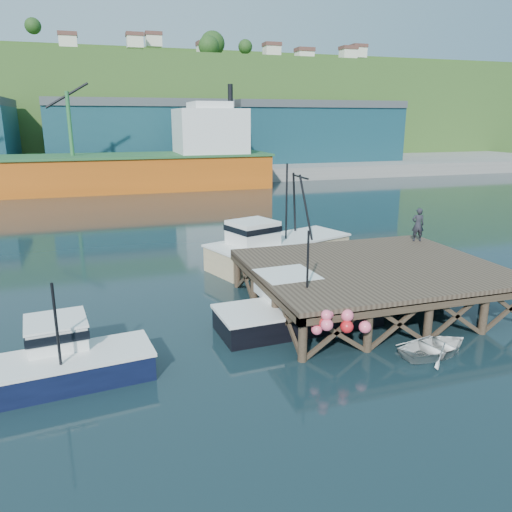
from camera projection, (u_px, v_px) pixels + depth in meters
name	position (u px, v px, depth m)	size (l,w,h in m)	color
ground	(268.00, 317.00, 23.88)	(300.00, 300.00, 0.00)	black
wharf	(374.00, 269.00, 24.80)	(12.00, 10.00, 2.62)	brown
far_quay	(139.00, 167.00, 87.94)	(160.00, 40.00, 2.00)	gray
warehouse_mid	(140.00, 136.00, 81.89)	(28.00, 16.00, 9.00)	#194853
warehouse_right	(308.00, 134.00, 90.66)	(30.00, 16.00, 9.00)	#194853
cargo_ship	(86.00, 166.00, 64.64)	(55.50, 10.00, 13.75)	#CB5913
hillside	(125.00, 111.00, 112.86)	(220.00, 50.00, 22.00)	#2D511E
boat_navy	(60.00, 360.00, 17.87)	(6.60, 3.82, 3.99)	black
boat_black	(296.00, 307.00, 22.79)	(7.65, 6.42, 4.64)	black
trawler	(276.00, 244.00, 32.23)	(10.26, 6.40, 6.47)	#CCB384
dinghy	(436.00, 347.00, 19.96)	(2.28, 3.19, 0.66)	silver
dockworker	(418.00, 225.00, 29.41)	(0.73, 0.48, 1.99)	black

